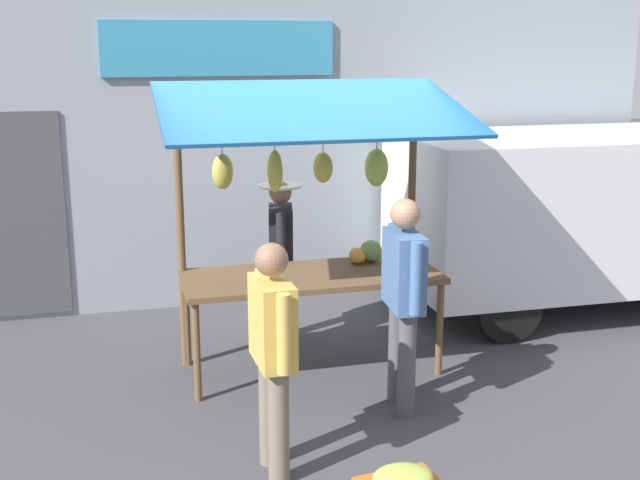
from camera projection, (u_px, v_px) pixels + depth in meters
ground_plane at (311, 369)px, 7.26m from camera, size 40.00×40.00×0.00m
street_backdrop at (255, 148)px, 8.90m from camera, size 9.00×0.30×3.40m
market_stall at (313, 197)px, 6.94m from camera, size 2.50×1.46×2.50m
vendor_with_sunhat at (281, 250)px, 7.72m from camera, size 0.40×0.67×1.57m
shopper_with_shopping_bag at (403, 289)px, 6.28m from camera, size 0.26×0.71×1.68m
shopper_with_ponytail at (273, 344)px, 5.32m from camera, size 0.24×0.69×1.59m
parked_van at (590, 204)px, 8.79m from camera, size 4.42×1.89×1.88m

